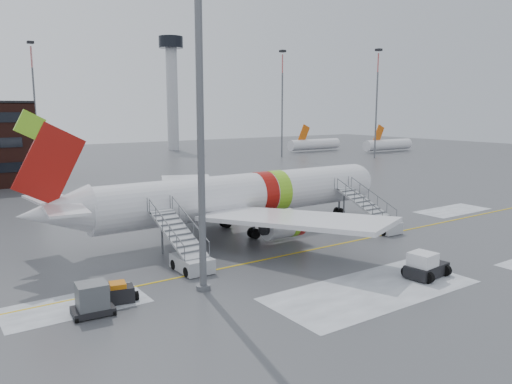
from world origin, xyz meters
TOP-DOWN VIEW (x-y plane):
  - ground at (0.00, 0.00)m, footprint 260.00×260.00m
  - airliner at (-5.43, 7.08)m, footprint 35.03×32.97m
  - airstair_fwd at (5.94, 0.54)m, footprint 2.05×7.70m
  - airstair_aft at (-13.56, 0.54)m, footprint 2.05×7.70m
  - pushback_tug at (-1.30, -10.33)m, footprint 3.27×2.60m
  - uld_container at (-21.54, -3.84)m, footprint 2.33×1.78m
  - baggage_tractor at (-19.81, -2.95)m, footprint 2.44×1.44m
  - light_mast_near at (-14.68, -3.91)m, footprint 1.20×1.20m
  - control_tower at (30.00, 95.00)m, footprint 6.40×6.40m
  - light_mast_far_ne at (42.00, 62.00)m, footprint 1.20×1.20m
  - light_mast_far_n at (-8.00, 78.00)m, footprint 1.20×1.20m
  - light_mast_far_e at (58.00, 48.00)m, footprint 1.20×1.20m
  - distant_aircraft at (62.50, 64.00)m, footprint 35.00×18.00m

SIDE VIEW (x-z plane):
  - ground at x=0.00m, z-range 0.00..0.00m
  - distant_aircraft at x=62.50m, z-range -4.00..4.00m
  - baggage_tractor at x=-19.81m, z-range -0.09..1.13m
  - pushback_tug at x=-1.30m, z-range -0.10..1.67m
  - uld_container at x=-21.54m, z-range -0.06..1.74m
  - airstair_fwd at x=5.94m, z-range -0.68..2.81m
  - airstair_aft at x=-13.56m, z-range -0.68..2.81m
  - airliner at x=-5.43m, z-range -2.17..9.01m
  - light_mast_near at x=-14.68m, z-range 0.44..25.75m
  - light_mast_far_ne at x=42.00m, z-range 1.71..25.96m
  - light_mast_far_n at x=-8.00m, z-range 1.71..25.96m
  - light_mast_far_e at x=58.00m, z-range 1.71..25.96m
  - control_tower at x=30.00m, z-range 3.75..33.75m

